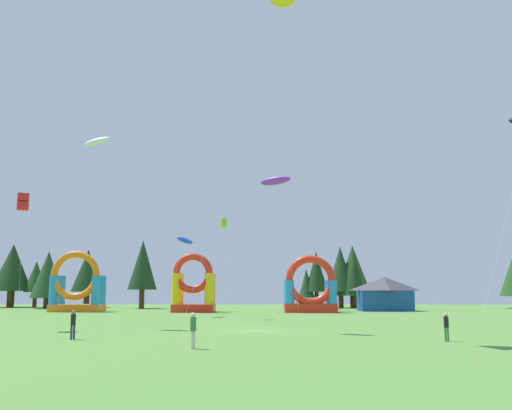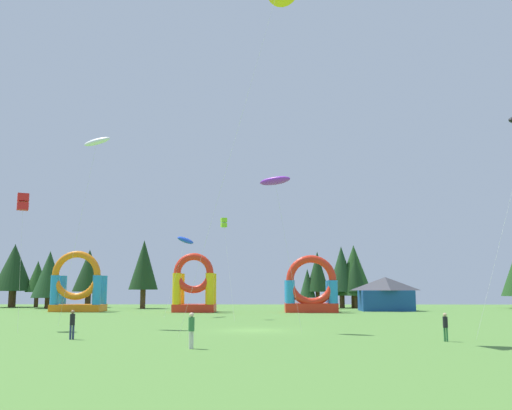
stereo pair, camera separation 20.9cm
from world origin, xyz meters
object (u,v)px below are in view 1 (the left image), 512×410
Objects in this scene: person_near_camera at (193,327)px; inflatable_orange_dome at (77,289)px; inflatable_blue_arch at (193,289)px; festival_tent at (385,294)px; person_far_side at (446,324)px; inflatable_yellow_castle at (310,293)px; kite_purple_parafoil at (275,181)px; person_left_edge at (73,322)px; kite_white_parafoil at (97,142)px; kite_blue_parafoil at (185,240)px; kite_red_box at (23,202)px; kite_lime_box at (223,223)px.

inflatable_orange_dome is (-19.66, 41.86, 1.76)m from person_near_camera.
inflatable_blue_arch is (-5.03, 40.80, 1.68)m from person_near_camera.
inflatable_orange_dome is 38.83m from festival_tent.
person_far_side is 0.23× the size of inflatable_yellow_castle.
person_near_camera is at bearing -64.84° from inflatable_orange_dome.
kite_purple_parafoil is 16.23m from person_left_edge.
kite_white_parafoil is 9.54× the size of person_far_side.
kite_purple_parafoil is 22.30m from kite_blue_parafoil.
kite_red_box is 30.64m from inflatable_blue_arch.
kite_white_parafoil is 2.30× the size of festival_tent.
kite_white_parafoil is 17.03m from person_left_edge.
inflatable_yellow_castle reaches higher than person_left_edge.
kite_lime_box is 6.21× the size of person_far_side.
kite_red_box is at bearing 175.05° from kite_purple_parafoil.
kite_white_parafoil is 1.53× the size of kite_red_box.
kite_white_parafoil is 2.11× the size of inflatable_blue_arch.
kite_blue_parafoil is 33.40m from person_far_side.
kite_lime_box is 24.49m from person_left_edge.
inflatable_yellow_castle is (9.57, 13.73, -6.91)m from kite_lime_box.
inflatable_blue_arch is (14.63, -1.06, -0.07)m from inflatable_orange_dome.
kite_purple_parafoil is 38.17m from festival_tent.
inflatable_yellow_castle is 1.05× the size of festival_tent.
kite_red_box is at bearing -98.76° from person_near_camera.
festival_tent is (19.04, 44.92, 1.10)m from person_near_camera.
festival_tent is (19.48, 18.16, -7.12)m from kite_lime_box.
person_left_edge is at bearing -96.06° from kite_blue_parafoil.
festival_tent is at bearing 44.54° from kite_red_box.
festival_tent is at bearing 9.70° from inflatable_blue_arch.
kite_lime_box is at bearing 46.61° from kite_red_box.
kite_lime_box is 1.50× the size of festival_tent.
kite_lime_box is 1.37× the size of inflatable_blue_arch.
kite_red_box is at bearing 92.10° from person_left_edge.
kite_red_box is 1.38× the size of inflatable_blue_arch.
person_far_side is (9.32, -6.77, -9.45)m from kite_purple_parafoil.
person_near_camera is 41.14m from inflatable_blue_arch.
kite_purple_parafoil is at bearing -99.15° from inflatable_yellow_castle.
kite_blue_parafoil reaches higher than inflatable_orange_dome.
festival_tent is at bearing 66.76° from kite_purple_parafoil.
person_left_edge is 0.26× the size of festival_tent.
person_left_edge is at bearing -48.52° from kite_red_box.
kite_blue_parafoil is 1.25× the size of inflatable_yellow_castle.
person_far_side is at bearing -41.86° from person_left_edge.
kite_red_box is 1.44× the size of inflatable_yellow_castle.
kite_white_parafoil is at bearing -128.43° from kite_lime_box.
person_near_camera is 48.80m from festival_tent.
kite_lime_box reaches higher than person_left_edge.
inflatable_yellow_castle is 14.17m from inflatable_blue_arch.
kite_lime_box is (4.34, -4.12, 1.37)m from kite_blue_parafoil.
kite_purple_parafoil is at bearing -113.24° from festival_tent.
kite_purple_parafoil is 16.81m from kite_lime_box.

